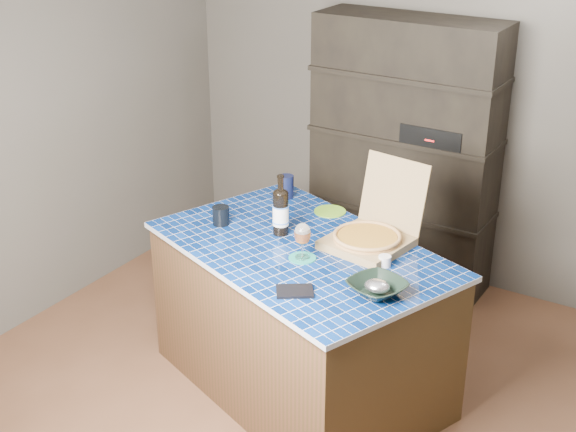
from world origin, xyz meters
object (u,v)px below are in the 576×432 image
Objects in this scene: wine_glass at (302,235)px; kitchen_island at (301,318)px; dvd_case at (295,291)px; bowl at (377,288)px; pizza_box at (370,235)px; mead_bottle at (281,211)px.

kitchen_island is at bearing 122.61° from wine_glass.
bowl is at bearing 85.62° from dvd_case.
pizza_box is 3.04× the size of dvd_case.
pizza_box reaches higher than kitchen_island.
bowl is (0.72, -0.31, -0.10)m from mead_bottle.
mead_bottle is at bearing -156.51° from pizza_box.
kitchen_island is 5.35× the size of mead_bottle.
pizza_box is 1.54× the size of mead_bottle.
mead_bottle reaches higher than bowl.
wine_glass is at bearing -37.02° from kitchen_island.
pizza_box is 2.02× the size of bowl.
kitchen_island is 3.48× the size of pizza_box.
bowl is at bearing -51.05° from pizza_box.
kitchen_island is 7.01× the size of bowl.
kitchen_island is 9.57× the size of wine_glass.
dvd_case is at bearing -51.86° from mead_bottle.
bowl is at bearing -23.31° from mead_bottle.
bowl is (0.54, -0.23, 0.46)m from kitchen_island.
pizza_box is 0.39m from wine_glass.
kitchen_island is at bearing -135.03° from pizza_box.
kitchen_island is 0.60m from pizza_box.
pizza_box is 0.63m from dvd_case.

